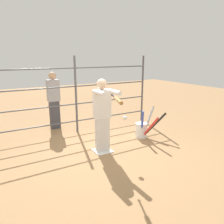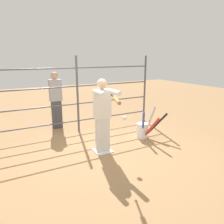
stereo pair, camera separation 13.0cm
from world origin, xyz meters
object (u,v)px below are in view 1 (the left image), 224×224
Objects in this scene: batter at (102,114)px; bat_bucket at (143,129)px; softball_in_flight at (125,118)px; baseball_bat_swinging at (117,100)px; bystander_behind_fence at (54,100)px.

bat_bucket is (-1.38, -0.25, -0.67)m from batter.
baseball_bat_swinging is at bearing 44.11° from softball_in_flight.
bystander_behind_fence is at bearing -85.18° from baseball_bat_swinging.
batter is at bearing 10.32° from bat_bucket.
batter is 1.56m from bat_bucket.
bat_bucket is at bearing -142.57° from baseball_bat_swinging.
baseball_bat_swinging is 1.04× the size of bat_bucket.
bystander_behind_fence is (1.84, -2.02, 0.65)m from bat_bucket.
baseball_bat_swinging is (0.19, 0.95, 0.51)m from batter.
batter is 1.10m from baseball_bat_swinging.
bystander_behind_fence is at bearing -47.63° from bat_bucket.
bystander_behind_fence is (0.75, -2.76, 0.00)m from softball_in_flight.
softball_in_flight is at bearing 105.22° from bystander_behind_fence.
softball_in_flight is (-0.29, 0.49, -0.02)m from batter.
bystander_behind_fence reaches higher than softball_in_flight.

